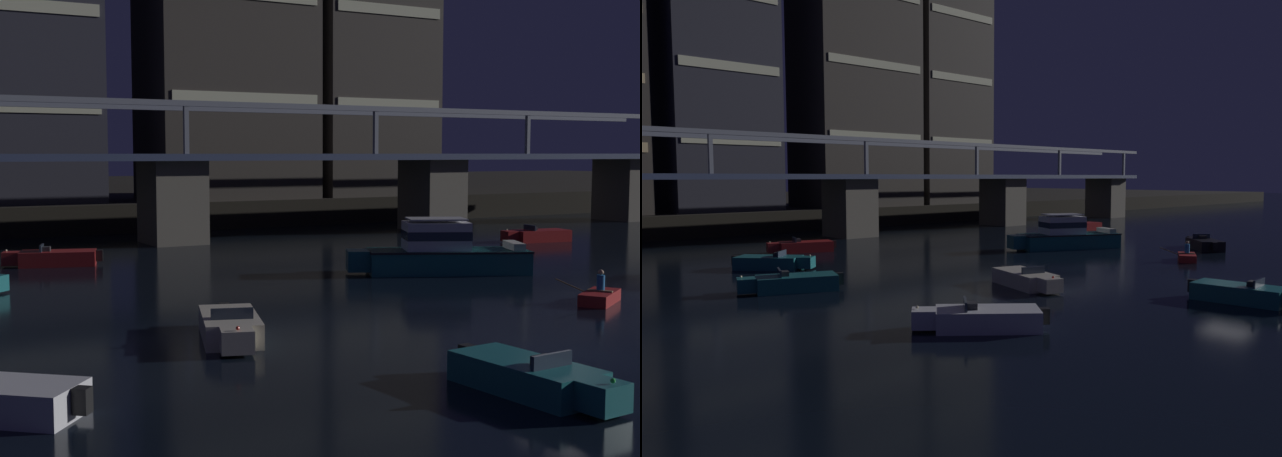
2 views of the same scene
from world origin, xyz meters
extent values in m
plane|color=black|center=(0.00, 0.00, 0.00)|extent=(400.00, 400.00, 0.00)
cube|color=black|center=(0.00, 84.74, 1.10)|extent=(240.00, 80.00, 2.20)
cube|color=#605B51|center=(0.00, 36.74, 2.77)|extent=(3.60, 4.40, 5.55)
cube|color=#605B51|center=(21.34, 36.74, 2.77)|extent=(3.60, 4.40, 5.55)
cube|color=#605B51|center=(42.68, 36.74, 2.77)|extent=(3.60, 4.40, 5.55)
cube|color=#2D3856|center=(0.00, 36.74, 5.78)|extent=(91.36, 6.40, 0.45)
cube|color=slate|center=(0.00, 33.84, 9.20)|extent=(91.36, 0.36, 0.36)
cube|color=slate|center=(0.00, 39.64, 9.20)|extent=(91.36, 0.36, 0.36)
cube|color=slate|center=(0.00, 33.84, 7.60)|extent=(0.30, 0.30, 3.20)
cube|color=slate|center=(14.23, 33.84, 7.60)|extent=(0.30, 0.30, 3.20)
cube|color=slate|center=(28.45, 33.84, 7.60)|extent=(0.30, 0.30, 3.20)
cube|color=beige|center=(-7.19, 46.44, 9.40)|extent=(10.04, 0.10, 0.90)
cube|color=beige|center=(-7.19, 46.44, 16.60)|extent=(10.04, 0.10, 0.90)
cube|color=beige|center=(9.26, 45.22, 10.44)|extent=(12.63, 0.10, 0.90)
cube|color=beige|center=(22.96, 45.42, 10.35)|extent=(10.51, 0.10, 0.90)
cube|color=beige|center=(22.96, 45.42, 18.50)|extent=(10.51, 0.10, 0.90)
cube|color=#196066|center=(7.48, 16.21, 0.60)|extent=(8.35, 5.72, 1.20)
cube|color=#196066|center=(3.35, 18.12, 0.68)|extent=(1.60, 1.76, 1.04)
cube|color=black|center=(7.48, 16.21, 1.15)|extent=(8.46, 5.83, 0.10)
cube|color=white|center=(6.94, 16.46, 1.90)|extent=(3.79, 3.25, 1.40)
cube|color=#283342|center=(6.94, 16.46, 1.95)|extent=(3.84, 3.30, 0.44)
cube|color=silver|center=(6.94, 16.46, 2.75)|extent=(3.41, 2.93, 0.08)
cube|color=#B7B2A8|center=(10.57, 14.78, 1.38)|extent=(1.42, 2.14, 0.36)
cube|color=black|center=(-14.35, 0.62, 0.50)|extent=(0.51, 0.51, 0.60)
cube|color=beige|center=(-8.08, 7.17, 0.40)|extent=(2.88, 4.27, 0.80)
cube|color=beige|center=(-8.79, 4.88, 0.45)|extent=(1.21, 1.15, 0.70)
cube|color=#283342|center=(-8.33, 6.36, 0.98)|extent=(1.32, 0.50, 0.36)
cube|color=#262628|center=(-8.26, 6.60, 0.92)|extent=(0.65, 0.55, 0.24)
cube|color=black|center=(-7.44, 9.23, 0.50)|extent=(0.45, 0.45, 0.60)
sphere|color=red|center=(-8.87, 4.64, 0.88)|extent=(0.12, 0.12, 0.12)
cube|color=maroon|center=(22.53, 25.78, 0.40)|extent=(4.13, 2.34, 0.80)
cube|color=maroon|center=(20.15, 26.12, 0.45)|extent=(1.03, 1.11, 0.70)
cube|color=#283342|center=(21.69, 25.90, 0.98)|extent=(0.29, 1.35, 0.36)
cube|color=#262628|center=(21.93, 25.87, 0.92)|extent=(0.48, 0.61, 0.24)
cube|color=black|center=(24.66, 25.48, 0.50)|extent=(0.41, 0.41, 0.60)
sphere|color=beige|center=(19.90, 26.16, 0.88)|extent=(0.12, 0.12, 0.12)
cube|color=maroon|center=(-9.21, 28.52, 0.40)|extent=(4.26, 2.86, 0.80)
cube|color=maroon|center=(-11.52, 29.22, 0.45)|extent=(1.15, 1.21, 0.70)
cube|color=#283342|center=(-10.03, 28.77, 0.98)|extent=(0.49, 1.32, 0.36)
cube|color=#262628|center=(-9.79, 28.69, 0.92)|extent=(0.55, 0.65, 0.24)
cube|color=black|center=(-7.15, 27.90, 0.50)|extent=(0.45, 0.45, 0.60)
sphere|color=beige|center=(-11.76, 29.29, 0.88)|extent=(0.12, 0.12, 0.12)
cube|color=#196066|center=(-3.88, -2.22, 0.40)|extent=(2.11, 4.04, 0.80)
cube|color=#196066|center=(-3.68, -4.61, 0.45)|extent=(1.06, 0.98, 0.70)
cube|color=#283342|center=(-3.81, -3.06, 0.98)|extent=(1.35, 0.21, 0.36)
cube|color=#262628|center=(-3.83, -2.82, 0.92)|extent=(0.59, 0.44, 0.24)
cube|color=black|center=(-4.05, -0.07, 0.50)|extent=(0.39, 0.39, 0.60)
sphere|color=#33D84C|center=(-3.66, -4.86, 0.88)|extent=(0.12, 0.12, 0.12)
cube|color=maroon|center=(7.58, 6.20, 0.24)|extent=(2.80, 2.26, 0.48)
cube|color=#7F6647|center=(7.58, 6.20, 0.51)|extent=(0.67, 0.96, 0.06)
cylinder|color=#1E66B2|center=(7.67, 6.25, 0.84)|extent=(0.32, 0.32, 0.60)
sphere|color=tan|center=(7.67, 6.25, 1.25)|extent=(0.22, 0.22, 0.22)
cylinder|color=olive|center=(7.06, 7.11, 0.58)|extent=(0.81, 1.34, 0.59)
camera|label=1|loc=(-18.61, -18.50, 6.04)|focal=48.16mm
camera|label=2|loc=(-32.14, -14.06, 5.74)|focal=34.48mm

